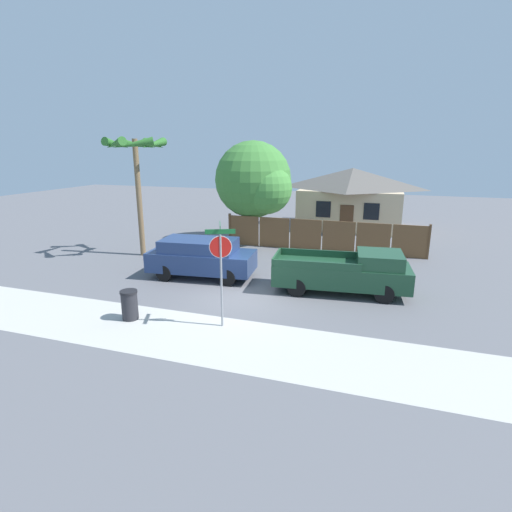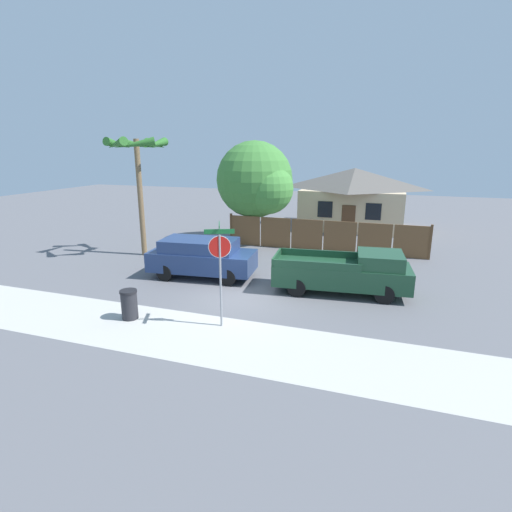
# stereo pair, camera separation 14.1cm
# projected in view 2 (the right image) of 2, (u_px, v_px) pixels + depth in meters

# --- Properties ---
(ground_plane) EXTENTS (80.00, 80.00, 0.00)m
(ground_plane) POSITION_uv_depth(u_px,v_px,m) (240.00, 297.00, 15.74)
(ground_plane) COLOR slate
(sidewalk_strip) EXTENTS (36.00, 3.20, 0.01)m
(sidewalk_strip) POSITION_uv_depth(u_px,v_px,m) (199.00, 336.00, 12.45)
(sidewalk_strip) COLOR beige
(sidewalk_strip) RESTS_ON ground
(wooden_fence) EXTENTS (11.34, 0.12, 1.87)m
(wooden_fence) POSITION_uv_depth(u_px,v_px,m) (323.00, 236.00, 22.57)
(wooden_fence) COLOR brown
(wooden_fence) RESTS_ON ground
(house) EXTENTS (7.63, 6.02, 4.31)m
(house) POSITION_uv_depth(u_px,v_px,m) (353.00, 197.00, 29.13)
(house) COLOR beige
(house) RESTS_ON ground
(oak_tree) EXTENTS (4.87, 4.64, 6.15)m
(oak_tree) POSITION_uv_depth(u_px,v_px,m) (257.00, 182.00, 24.13)
(oak_tree) COLOR brown
(oak_tree) RESTS_ON ground
(palm_tree) EXTENTS (3.05, 3.27, 6.24)m
(palm_tree) POSITION_uv_depth(u_px,v_px,m) (137.00, 154.00, 20.63)
(palm_tree) COLOR brown
(palm_tree) RESTS_ON ground
(red_suv) EXTENTS (4.88, 2.45, 1.76)m
(red_suv) POSITION_uv_depth(u_px,v_px,m) (202.00, 257.00, 17.98)
(red_suv) COLOR navy
(red_suv) RESTS_ON ground
(orange_pickup) EXTENTS (5.53, 2.51, 1.75)m
(orange_pickup) POSITION_uv_depth(u_px,v_px,m) (346.00, 272.00, 16.03)
(orange_pickup) COLOR #1E472D
(orange_pickup) RESTS_ON ground
(stop_sign) EXTENTS (0.88, 0.79, 3.44)m
(stop_sign) POSITION_uv_depth(u_px,v_px,m) (220.00, 257.00, 12.61)
(stop_sign) COLOR gray
(stop_sign) RESTS_ON ground
(trash_bin) EXTENTS (0.58, 0.58, 1.03)m
(trash_bin) POSITION_uv_depth(u_px,v_px,m) (129.00, 304.00, 13.65)
(trash_bin) COLOR #28282D
(trash_bin) RESTS_ON ground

